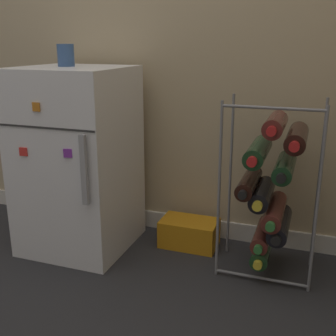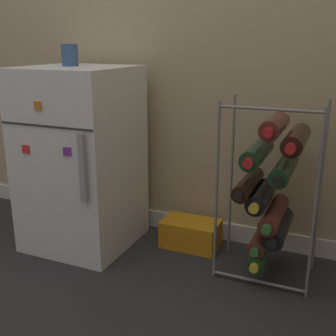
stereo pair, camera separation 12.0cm
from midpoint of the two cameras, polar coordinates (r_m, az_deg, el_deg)
The scene contains 5 objects.
ground_plane at distance 1.76m, azimuth -8.71°, elevation -16.77°, with size 14.00×14.00×0.00m, color #28282B.
mini_fridge at distance 2.04m, azimuth -13.74°, elevation 1.03°, with size 0.48×0.50×0.86m.
wine_rack at distance 1.79m, azimuth 11.92°, elevation -2.69°, with size 0.39×0.33×0.75m.
soda_box at distance 2.09m, azimuth 1.23°, elevation -8.80°, with size 0.27×0.17×0.13m.
fridge_top_cup at distance 2.00m, azimuth -15.41°, elevation 14.51°, with size 0.07×0.07×0.10m.
Camera 1 is at (0.67, -1.30, 0.97)m, focal length 45.00 mm.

